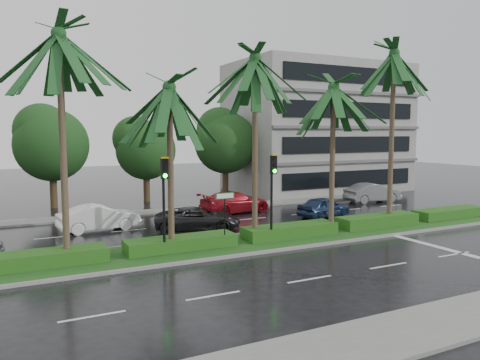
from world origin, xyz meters
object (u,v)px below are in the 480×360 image
car_white (99,218)px  car_darkgrey (198,219)px  signal_median_left (164,191)px  street_sign (225,206)px  car_blue (324,207)px  car_red (235,202)px  car_grey (373,193)px

car_white → car_darkgrey: 5.59m
signal_median_left → street_sign: 3.13m
signal_median_left → car_darkgrey: signal_median_left is taller
street_sign → car_blue: bearing=27.5°
car_red → car_grey: car_grey is taller
car_white → car_grey: bearing=-92.1°
signal_median_left → car_darkgrey: size_ratio=0.90×
car_darkgrey → signal_median_left: bearing=165.9°
car_red → car_blue: car_red is taller
street_sign → car_darkgrey: bearing=84.0°
car_white → car_grey: 21.54m
car_blue → car_red: bearing=34.4°
car_red → car_white: bearing=94.4°
car_white → car_red: (9.50, 1.83, 0.00)m
signal_median_left → car_blue: bearing=22.3°
car_darkgrey → car_red: 6.25m
car_darkgrey → car_blue: bearing=-67.2°
car_blue → car_grey: 8.31m
car_darkgrey → street_sign: bearing=-164.6°
street_sign → car_grey: (17.00, 8.51, -1.36)m
car_darkgrey → car_grey: bearing=-55.6°
car_white → car_blue: bearing=-104.8°
signal_median_left → car_red: 12.43m
car_white → car_darkgrey: car_white is taller
car_red → signal_median_left: bearing=132.7°
street_sign → car_darkgrey: street_sign is taller
car_white → car_grey: size_ratio=0.97×
car_darkgrey → car_grey: 16.93m
signal_median_left → car_darkgrey: 6.46m
car_darkgrey → car_grey: (16.50, 3.80, 0.09)m
car_grey → car_darkgrey: bearing=106.8°
street_sign → car_white: size_ratio=0.58×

